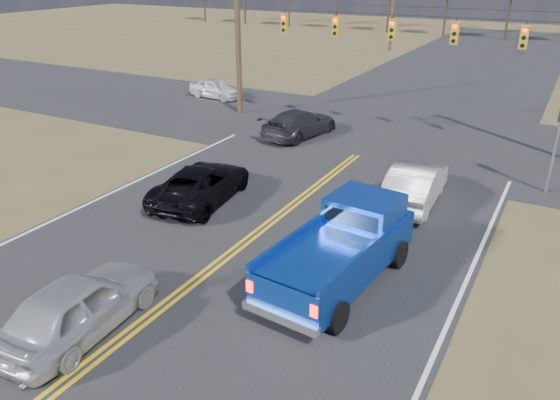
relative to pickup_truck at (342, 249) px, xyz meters
The scene contains 12 objects.
ground 5.21m from the pickup_truck, 135.20° to the right, with size 160.00×160.00×0.00m, color brown.
road_main 7.43m from the pickup_truck, 119.47° to the left, with size 14.00×120.00×0.02m, color #28282B.
road_cross 14.89m from the pickup_truck, 104.10° to the left, with size 120.00×12.00×0.02m, color #28282B.
signal_gantry 15.08m from the pickup_truck, 102.39° to the left, with size 19.60×4.83×10.00m.
utility_poles 14.50m from the pickup_truck, 105.11° to the left, with size 19.60×58.32×10.00m.
treeline 24.10m from the pickup_truck, 98.80° to the left, with size 87.00×117.80×7.40m.
pickup_truck is the anchor object (origin of this frame).
silver_suv 7.02m from the pickup_truck, 132.02° to the right, with size 1.82×4.52×1.54m, color #B5B8BE.
black_suv 7.43m from the pickup_truck, 158.17° to the left, with size 2.29×4.97×1.38m, color black.
white_car_queue 6.42m from the pickup_truck, 87.65° to the left, with size 1.63×4.68×1.54m, color white.
dgrey_car_queue 14.01m from the pickup_truck, 121.76° to the left, with size 1.95×4.79×1.39m, color #2F2F34.
cross_car_west 23.33m from the pickup_truck, 133.66° to the left, with size 3.76×1.51×1.28m, color white.
Camera 1 is at (8.54, -8.96, 8.45)m, focal length 35.00 mm.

